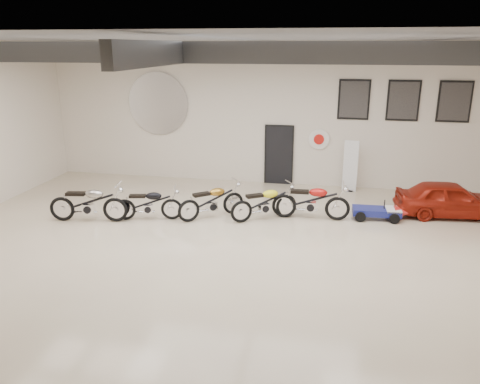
% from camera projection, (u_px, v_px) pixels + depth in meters
% --- Properties ---
extents(floor, '(16.00, 12.00, 0.01)m').
position_uv_depth(floor, '(231.00, 248.00, 11.72)').
color(floor, beige).
rests_on(floor, ground).
extents(ceiling, '(16.00, 12.00, 0.01)m').
position_uv_depth(ceiling, '(229.00, 38.00, 10.22)').
color(ceiling, gray).
rests_on(ceiling, back_wall).
extents(back_wall, '(16.00, 0.02, 5.00)m').
position_uv_depth(back_wall, '(266.00, 115.00, 16.58)').
color(back_wall, beige).
rests_on(back_wall, floor).
extents(ceiling_beams, '(15.80, 11.80, 0.32)m').
position_uv_depth(ceiling_beams, '(230.00, 50.00, 10.29)').
color(ceiling_beams, '#505257').
rests_on(ceiling_beams, ceiling).
extents(door, '(0.92, 0.08, 2.10)m').
position_uv_depth(door, '(279.00, 155.00, 16.88)').
color(door, black).
rests_on(door, back_wall).
extents(logo_plaque, '(2.30, 0.06, 1.16)m').
position_uv_depth(logo_plaque, '(158.00, 104.00, 17.18)').
color(logo_plaque, silver).
rests_on(logo_plaque, back_wall).
extents(poster_left, '(1.05, 0.08, 1.35)m').
position_uv_depth(poster_left, '(354.00, 100.00, 15.82)').
color(poster_left, black).
rests_on(poster_left, back_wall).
extents(poster_mid, '(1.05, 0.08, 1.35)m').
position_uv_depth(poster_mid, '(403.00, 101.00, 15.52)').
color(poster_mid, black).
rests_on(poster_mid, back_wall).
extents(poster_right, '(1.05, 0.08, 1.35)m').
position_uv_depth(poster_right, '(455.00, 102.00, 15.23)').
color(poster_right, black).
rests_on(poster_right, back_wall).
extents(oil_sign, '(0.72, 0.10, 0.72)m').
position_uv_depth(oil_sign, '(319.00, 139.00, 16.43)').
color(oil_sign, white).
rests_on(oil_sign, back_wall).
extents(banner_stand, '(0.52, 0.30, 1.81)m').
position_uv_depth(banner_stand, '(350.00, 166.00, 16.04)').
color(banner_stand, white).
rests_on(banner_stand, floor).
extents(motorcycle_silver, '(2.29, 1.00, 1.15)m').
position_uv_depth(motorcycle_silver, '(88.00, 202.00, 13.33)').
color(motorcycle_silver, silver).
rests_on(motorcycle_silver, floor).
extents(motorcycle_black, '(2.02, 1.00, 1.01)m').
position_uv_depth(motorcycle_black, '(148.00, 203.00, 13.48)').
color(motorcycle_black, silver).
rests_on(motorcycle_black, floor).
extents(motorcycle_gold, '(1.99, 1.80, 1.07)m').
position_uv_depth(motorcycle_gold, '(211.00, 200.00, 13.62)').
color(motorcycle_gold, silver).
rests_on(motorcycle_gold, floor).
extents(motorcycle_yellow, '(2.05, 1.62, 1.05)m').
position_uv_depth(motorcycle_yellow, '(264.00, 202.00, 13.49)').
color(motorcycle_yellow, silver).
rests_on(motorcycle_yellow, floor).
extents(motorcycle_red, '(2.22, 0.76, 1.14)m').
position_uv_depth(motorcycle_red, '(311.00, 200.00, 13.51)').
color(motorcycle_red, silver).
rests_on(motorcycle_red, floor).
extents(go_kart, '(1.70, 0.81, 0.61)m').
position_uv_depth(go_kart, '(382.00, 209.00, 13.57)').
color(go_kart, navy).
rests_on(go_kart, floor).
extents(vintage_car, '(1.54, 3.21, 1.06)m').
position_uv_depth(vintage_car, '(450.00, 199.00, 13.76)').
color(vintage_car, maroon).
rests_on(vintage_car, floor).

